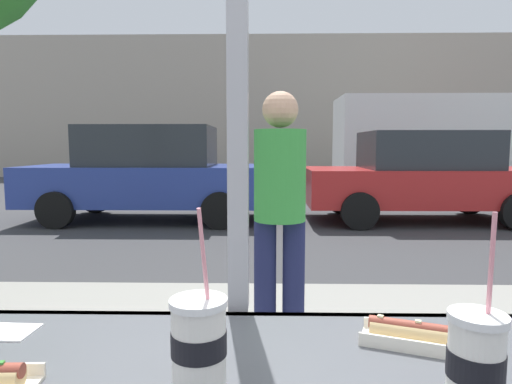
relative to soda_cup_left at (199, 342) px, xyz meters
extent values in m
plane|color=#38383A|center=(0.05, 8.30, -1.08)|extent=(60.00, 60.00, 0.00)
cube|color=gray|center=(0.05, 1.90, -1.02)|extent=(16.00, 2.80, 0.11)
cube|color=#35373A|center=(0.05, 0.33, -0.09)|extent=(1.91, 0.02, 0.02)
cube|color=#9E9EA3|center=(0.05, 0.38, 0.55)|extent=(0.05, 0.08, 1.26)
cube|color=#A89E8E|center=(0.05, 19.46, 2.07)|extent=(28.00, 1.20, 6.30)
cylinder|color=silver|center=(0.00, 0.00, -0.01)|extent=(0.09, 0.09, 0.14)
cylinder|color=black|center=(0.00, 0.00, 0.00)|extent=(0.10, 0.10, 0.04)
cylinder|color=black|center=(0.00, 0.00, 0.06)|extent=(0.08, 0.08, 0.01)
cylinder|color=white|center=(0.00, 0.00, 0.07)|extent=(0.10, 0.10, 0.01)
cylinder|color=pink|center=(0.01, -0.01, 0.13)|extent=(0.02, 0.03, 0.20)
cylinder|color=white|center=(0.43, -0.07, -0.01)|extent=(0.08, 0.08, 0.15)
cylinder|color=black|center=(0.43, -0.07, 0.00)|extent=(0.08, 0.08, 0.04)
cylinder|color=black|center=(0.43, -0.07, 0.06)|extent=(0.07, 0.07, 0.01)
cylinder|color=white|center=(0.43, -0.07, 0.07)|extent=(0.09, 0.09, 0.01)
cylinder|color=pink|center=(0.44, -0.07, 0.14)|extent=(0.02, 0.03, 0.20)
cube|color=silver|center=(0.44, 0.16, -0.08)|extent=(0.26, 0.17, 0.01)
cube|color=silver|center=(0.42, 0.12, -0.07)|extent=(0.24, 0.09, 0.03)
cube|color=silver|center=(0.45, 0.20, -0.07)|extent=(0.24, 0.09, 0.03)
cylinder|color=#DBB77A|center=(0.44, 0.16, -0.05)|extent=(0.21, 0.11, 0.04)
cylinder|color=brown|center=(0.44, 0.16, -0.04)|extent=(0.21, 0.10, 0.03)
cube|color=beige|center=(0.43, 0.16, -0.03)|extent=(0.01, 0.01, 0.01)
cube|color=#337A2D|center=(0.51, 0.13, -0.03)|extent=(0.02, 0.01, 0.01)
cube|color=beige|center=(0.36, 0.19, -0.03)|extent=(0.02, 0.02, 0.01)
cube|color=#337A2D|center=(-0.33, -0.02, -0.03)|extent=(0.01, 0.01, 0.01)
cube|color=white|center=(-0.46, 0.21, -0.08)|extent=(0.12, 0.09, 0.00)
cube|color=#283D93|center=(-2.06, 7.44, -0.40)|extent=(4.54, 1.79, 0.72)
cube|color=#282D33|center=(-2.05, 7.44, 0.33)|extent=(2.36, 1.58, 0.74)
cylinder|color=black|center=(-0.65, 8.34, -0.76)|extent=(0.64, 0.18, 0.64)
cylinder|color=black|center=(-0.65, 6.54, -0.76)|extent=(0.64, 0.18, 0.64)
cylinder|color=black|center=(-3.46, 8.34, -0.76)|extent=(0.64, 0.18, 0.64)
cylinder|color=black|center=(-3.46, 6.54, -0.76)|extent=(0.64, 0.18, 0.64)
cube|color=red|center=(3.04, 7.44, -0.42)|extent=(4.29, 1.79, 0.67)
cube|color=#282D33|center=(3.10, 7.44, 0.26)|extent=(2.23, 1.57, 0.68)
cylinder|color=black|center=(4.37, 8.33, -0.76)|extent=(0.64, 0.18, 0.64)
cylinder|color=black|center=(1.71, 8.33, -0.76)|extent=(0.64, 0.18, 0.64)
cylinder|color=black|center=(1.71, 6.55, -0.76)|extent=(0.64, 0.18, 0.64)
cube|color=silver|center=(5.02, 13.09, 0.61)|extent=(5.19, 2.20, 2.47)
cylinder|color=black|center=(8.41, 14.14, -0.63)|extent=(0.90, 0.24, 0.90)
cylinder|color=black|center=(4.06, 14.19, -0.63)|extent=(0.90, 0.24, 0.90)
cylinder|color=black|center=(4.06, 11.99, -0.63)|extent=(0.90, 0.24, 0.90)
cylinder|color=#1B2049|center=(0.11, 1.96, -0.55)|extent=(0.14, 0.14, 0.84)
cylinder|color=#1B2049|center=(0.29, 1.96, -0.55)|extent=(0.14, 0.14, 0.84)
cylinder|color=green|center=(0.20, 1.96, 0.15)|extent=(0.32, 0.32, 0.56)
sphere|color=tan|center=(0.20, 1.96, 0.55)|extent=(0.22, 0.22, 0.22)
camera|label=1|loc=(0.11, -0.70, 0.33)|focal=30.42mm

